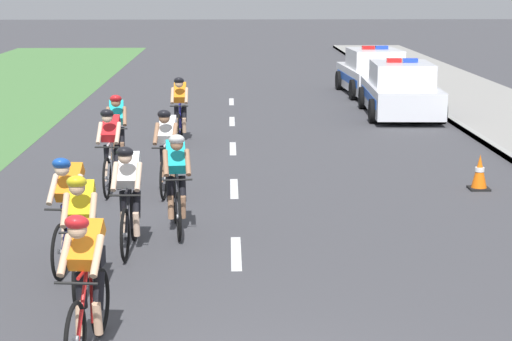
{
  "coord_description": "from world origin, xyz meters",
  "views": [
    {
      "loc": [
        -0.09,
        -6.98,
        3.71
      ],
      "look_at": [
        0.28,
        5.52,
        1.1
      ],
      "focal_mm": 64.6,
      "sensor_mm": 36.0,
      "label": 1
    }
  ],
  "objects_px": {
    "police_car_second": "(374,74)",
    "cyclist_sixth": "(111,149)",
    "cyclist_fifth": "(177,181)",
    "cyclist_eighth": "(117,130)",
    "cyclist_lead": "(86,280)",
    "police_car_nearest": "(401,91)",
    "cyclist_seventh": "(167,149)",
    "cyclist_ninth": "(180,108)",
    "cyclist_fourth": "(129,196)",
    "cyclist_second": "(82,232)",
    "cyclist_third": "(70,210)",
    "traffic_cone_near": "(480,173)"
  },
  "relations": [
    {
      "from": "police_car_nearest",
      "to": "traffic_cone_near",
      "type": "relative_size",
      "value": 6.99
    },
    {
      "from": "cyclist_second",
      "to": "cyclist_ninth",
      "type": "xyz_separation_m",
      "value": [
        0.62,
        10.63,
        0.0
      ]
    },
    {
      "from": "cyclist_seventh",
      "to": "police_car_nearest",
      "type": "xyz_separation_m",
      "value": [
        5.82,
        9.22,
        -0.11
      ]
    },
    {
      "from": "cyclist_fourth",
      "to": "cyclist_fifth",
      "type": "relative_size",
      "value": 1.0
    },
    {
      "from": "cyclist_second",
      "to": "police_car_second",
      "type": "distance_m",
      "value": 20.4
    },
    {
      "from": "cyclist_fourth",
      "to": "cyclist_seventh",
      "type": "bearing_deg",
      "value": 85.09
    },
    {
      "from": "cyclist_lead",
      "to": "cyclist_fifth",
      "type": "xyz_separation_m",
      "value": [
        0.64,
        4.57,
        0.0
      ]
    },
    {
      "from": "cyclist_second",
      "to": "cyclist_third",
      "type": "xyz_separation_m",
      "value": [
        -0.32,
        1.07,
        0.0
      ]
    },
    {
      "from": "cyclist_lead",
      "to": "police_car_nearest",
      "type": "distance_m",
      "value": 17.46
    },
    {
      "from": "cyclist_ninth",
      "to": "cyclist_second",
      "type": "bearing_deg",
      "value": -93.33
    },
    {
      "from": "cyclist_seventh",
      "to": "cyclist_ninth",
      "type": "bearing_deg",
      "value": 90.46
    },
    {
      "from": "cyclist_eighth",
      "to": "traffic_cone_near",
      "type": "distance_m",
      "value": 6.99
    },
    {
      "from": "cyclist_third",
      "to": "police_car_second",
      "type": "xyz_separation_m",
      "value": [
        6.81,
        18.27,
        -0.11
      ]
    },
    {
      "from": "cyclist_sixth",
      "to": "cyclist_seventh",
      "type": "bearing_deg",
      "value": -6.33
    },
    {
      "from": "police_car_nearest",
      "to": "cyclist_eighth",
      "type": "bearing_deg",
      "value": -134.26
    },
    {
      "from": "cyclist_fifth",
      "to": "cyclist_ninth",
      "type": "distance_m",
      "value": 7.86
    },
    {
      "from": "cyclist_fourth",
      "to": "traffic_cone_near",
      "type": "distance_m",
      "value": 6.91
    },
    {
      "from": "police_car_nearest",
      "to": "cyclist_fifth",
      "type": "bearing_deg",
      "value": -115.13
    },
    {
      "from": "cyclist_seventh",
      "to": "cyclist_ninth",
      "type": "distance_m",
      "value": 5.3
    },
    {
      "from": "cyclist_third",
      "to": "cyclist_lead",
      "type": "bearing_deg",
      "value": -77.3
    },
    {
      "from": "cyclist_fifth",
      "to": "cyclist_third",
      "type": "bearing_deg",
      "value": -127.01
    },
    {
      "from": "cyclist_second",
      "to": "cyclist_ninth",
      "type": "bearing_deg",
      "value": 86.67
    },
    {
      "from": "police_car_second",
      "to": "cyclist_sixth",
      "type": "bearing_deg",
      "value": -116.14
    },
    {
      "from": "cyclist_fifth",
      "to": "cyclist_ninth",
      "type": "xyz_separation_m",
      "value": [
        -0.35,
        7.86,
        0.0
      ]
    },
    {
      "from": "cyclist_lead",
      "to": "cyclist_ninth",
      "type": "distance_m",
      "value": 12.43
    },
    {
      "from": "cyclist_sixth",
      "to": "police_car_nearest",
      "type": "distance_m",
      "value": 11.38
    },
    {
      "from": "cyclist_seventh",
      "to": "police_car_second",
      "type": "relative_size",
      "value": 0.39
    },
    {
      "from": "cyclist_third",
      "to": "cyclist_fifth",
      "type": "height_order",
      "value": "same"
    },
    {
      "from": "cyclist_third",
      "to": "police_car_second",
      "type": "bearing_deg",
      "value": 69.56
    },
    {
      "from": "cyclist_ninth",
      "to": "police_car_second",
      "type": "height_order",
      "value": "police_car_second"
    },
    {
      "from": "cyclist_fifth",
      "to": "cyclist_ninth",
      "type": "relative_size",
      "value": 1.0
    },
    {
      "from": "cyclist_fifth",
      "to": "cyclist_lead",
      "type": "bearing_deg",
      "value": -98.02
    },
    {
      "from": "cyclist_eighth",
      "to": "cyclist_ninth",
      "type": "xyz_separation_m",
      "value": [
        1.08,
        3.21,
        0.0
      ]
    },
    {
      "from": "cyclist_fifth",
      "to": "cyclist_eighth",
      "type": "height_order",
      "value": "same"
    },
    {
      "from": "cyclist_fourth",
      "to": "cyclist_fifth",
      "type": "xyz_separation_m",
      "value": [
        0.6,
        0.95,
        0.0
      ]
    },
    {
      "from": "cyclist_fifth",
      "to": "cyclist_sixth",
      "type": "distance_m",
      "value": 2.96
    },
    {
      "from": "cyclist_seventh",
      "to": "police_car_second",
      "type": "bearing_deg",
      "value": 67.42
    },
    {
      "from": "cyclist_second",
      "to": "police_car_nearest",
      "type": "xyz_separation_m",
      "value": [
        6.48,
        14.54,
        -0.11
      ]
    },
    {
      "from": "cyclist_fifth",
      "to": "cyclist_ninth",
      "type": "bearing_deg",
      "value": 92.52
    },
    {
      "from": "cyclist_third",
      "to": "cyclist_fourth",
      "type": "xyz_separation_m",
      "value": [
        0.68,
        0.76,
        0.0
      ]
    },
    {
      "from": "police_car_nearest",
      "to": "cyclist_third",
      "type": "bearing_deg",
      "value": -116.8
    },
    {
      "from": "cyclist_eighth",
      "to": "police_car_second",
      "type": "height_order",
      "value": "police_car_second"
    },
    {
      "from": "cyclist_lead",
      "to": "police_car_nearest",
      "type": "xyz_separation_m",
      "value": [
        6.16,
        16.34,
        -0.11
      ]
    },
    {
      "from": "cyclist_lead",
      "to": "cyclist_eighth",
      "type": "xyz_separation_m",
      "value": [
        -0.78,
        9.21,
        0.0
      ]
    },
    {
      "from": "cyclist_lead",
      "to": "police_car_second",
      "type": "height_order",
      "value": "police_car_second"
    },
    {
      "from": "cyclist_second",
      "to": "cyclist_fourth",
      "type": "bearing_deg",
      "value": 78.84
    },
    {
      "from": "cyclist_fifth",
      "to": "police_car_second",
      "type": "distance_m",
      "value": 17.46
    },
    {
      "from": "police_car_nearest",
      "to": "traffic_cone_near",
      "type": "bearing_deg",
      "value": -91.6
    },
    {
      "from": "cyclist_fifth",
      "to": "cyclist_seventh",
      "type": "relative_size",
      "value": 1.0
    },
    {
      "from": "cyclist_eighth",
      "to": "cyclist_sixth",
      "type": "bearing_deg",
      "value": -86.41
    }
  ]
}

